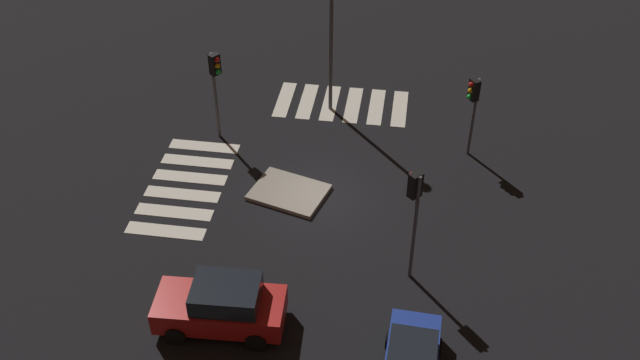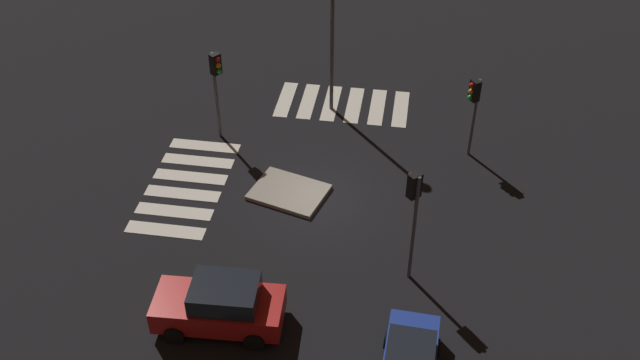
{
  "view_description": "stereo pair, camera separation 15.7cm",
  "coord_description": "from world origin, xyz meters",
  "px_view_note": "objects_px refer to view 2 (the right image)",
  "views": [
    {
      "loc": [
        -3.4,
        22.98,
        19.67
      ],
      "look_at": [
        0.0,
        0.0,
        1.0
      ],
      "focal_mm": 40.89,
      "sensor_mm": 36.0,
      "label": 1
    },
    {
      "loc": [
        -3.56,
        22.96,
        19.67
      ],
      "look_at": [
        0.0,
        0.0,
        1.0
      ],
      "focal_mm": 40.89,
      "sensor_mm": 36.0,
      "label": 2
    }
  ],
  "objects_px": {
    "traffic_island": "(289,192)",
    "traffic_light_south": "(474,99)",
    "traffic_light_east": "(216,75)",
    "car_red": "(220,305)",
    "traffic_light_west": "(414,201)"
  },
  "relations": [
    {
      "from": "car_red",
      "to": "traffic_light_south",
      "type": "bearing_deg",
      "value": -129.53
    },
    {
      "from": "traffic_island",
      "to": "traffic_light_south",
      "type": "xyz_separation_m",
      "value": [
        -7.35,
        -3.93,
        2.85
      ]
    },
    {
      "from": "traffic_island",
      "to": "traffic_light_south",
      "type": "height_order",
      "value": "traffic_light_south"
    },
    {
      "from": "traffic_light_east",
      "to": "traffic_light_south",
      "type": "bearing_deg",
      "value": 37.33
    },
    {
      "from": "traffic_light_west",
      "to": "traffic_light_east",
      "type": "distance_m",
      "value": 11.71
    },
    {
      "from": "car_red",
      "to": "traffic_light_south",
      "type": "xyz_separation_m",
      "value": [
        -8.32,
        -11.18,
        1.99
      ]
    },
    {
      "from": "traffic_island",
      "to": "traffic_light_east",
      "type": "relative_size",
      "value": 0.8
    },
    {
      "from": "car_red",
      "to": "traffic_light_west",
      "type": "bearing_deg",
      "value": -154.16
    },
    {
      "from": "traffic_light_west",
      "to": "car_red",
      "type": "bearing_deg",
      "value": 73.4
    },
    {
      "from": "car_red",
      "to": "traffic_light_east",
      "type": "bearing_deg",
      "value": -78.07
    },
    {
      "from": "car_red",
      "to": "traffic_light_east",
      "type": "relative_size",
      "value": 1.04
    },
    {
      "from": "car_red",
      "to": "traffic_island",
      "type": "bearing_deg",
      "value": -100.46
    },
    {
      "from": "traffic_island",
      "to": "car_red",
      "type": "bearing_deg",
      "value": 82.42
    },
    {
      "from": "traffic_island",
      "to": "car_red",
      "type": "height_order",
      "value": "car_red"
    },
    {
      "from": "traffic_light_south",
      "to": "traffic_light_east",
      "type": "bearing_deg",
      "value": -32.18
    }
  ]
}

